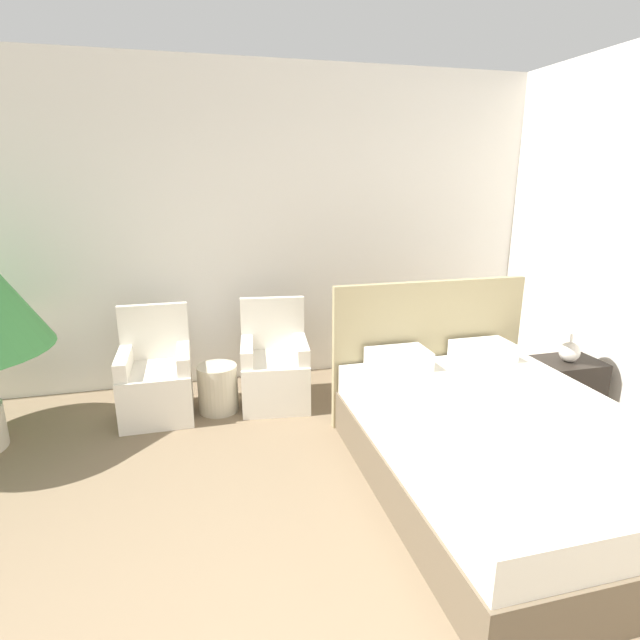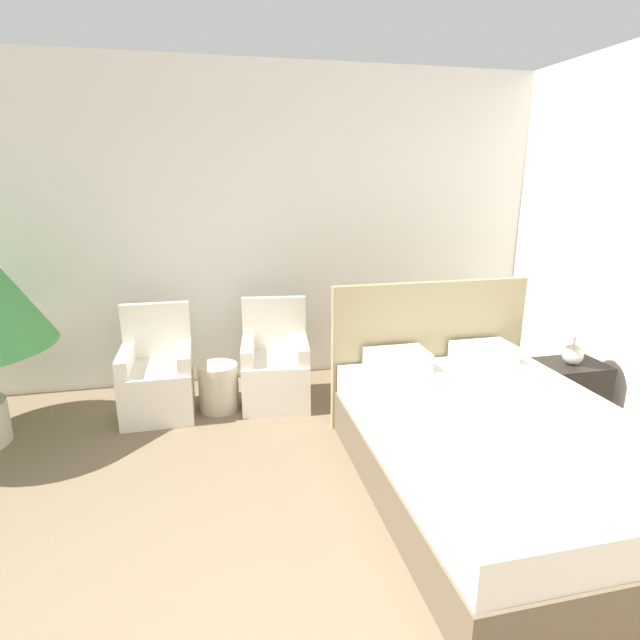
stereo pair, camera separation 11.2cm
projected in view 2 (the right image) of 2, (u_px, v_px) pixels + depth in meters
The scene contains 7 objects.
wall_back at pixel (243, 229), 4.63m from camera, with size 10.00×0.06×2.90m.
bed at pixel (495, 447), 3.11m from camera, with size 1.60×2.18×1.14m.
armchair_near_window_left at pixel (158, 382), 4.14m from camera, with size 0.57×0.59×0.89m.
armchair_near_window_right at pixel (276, 372), 4.35m from camera, with size 0.63×0.65×0.89m.
nightstand at pixel (567, 390), 4.08m from camera, with size 0.53×0.39×0.48m.
table_lamp at pixel (578, 322), 3.89m from camera, with size 0.35×0.35×0.51m.
side_table at pixel (219, 387), 4.23m from camera, with size 0.33×0.33×0.40m.
Camera 2 is at (-0.33, -1.10, 1.92)m, focal length 28.00 mm.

